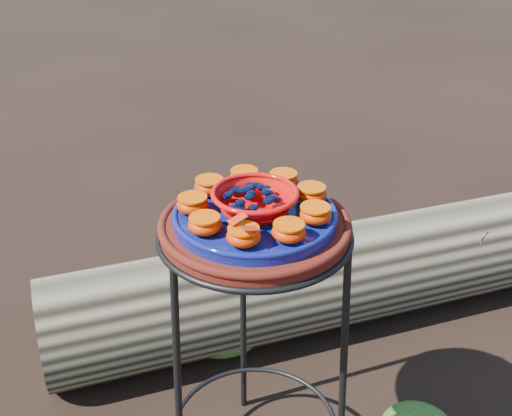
{
  "coord_description": "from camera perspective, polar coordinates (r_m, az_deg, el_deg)",
  "views": [
    {
      "loc": [
        -0.16,
        -1.11,
        1.38
      ],
      "look_at": [
        0.0,
        0.0,
        0.76
      ],
      "focal_mm": 45.0,
      "sensor_mm": 36.0,
      "label": 1
    }
  ],
  "objects": [
    {
      "name": "orange_half_0",
      "position": [
        1.17,
        -1.12,
        -2.52
      ],
      "size": [
        0.06,
        0.06,
        0.04
      ],
      "primitive_type": "ellipsoid",
      "color": "red",
      "rests_on": "cobalt_plate"
    },
    {
      "name": "orange_half_4",
      "position": [
        1.37,
        2.44,
        2.48
      ],
      "size": [
        0.06,
        0.06,
        0.04
      ],
      "primitive_type": "ellipsoid",
      "color": "red",
      "rests_on": "cobalt_plate"
    },
    {
      "name": "red_bowl",
      "position": [
        1.27,
        -0.11,
        0.54
      ],
      "size": [
        0.16,
        0.16,
        0.05
      ],
      "primitive_type": null,
      "color": "red",
      "rests_on": "cobalt_plate"
    },
    {
      "name": "orange_half_5",
      "position": [
        1.38,
        -1.04,
        2.74
      ],
      "size": [
        0.06,
        0.06,
        0.04
      ],
      "primitive_type": "ellipsoid",
      "color": "red",
      "rests_on": "cobalt_plate"
    },
    {
      "name": "orange_half_3",
      "position": [
        1.32,
        4.94,
        1.23
      ],
      "size": [
        0.06,
        0.06,
        0.04
      ],
      "primitive_type": "ellipsoid",
      "color": "red",
      "rests_on": "cobalt_plate"
    },
    {
      "name": "driftwood_log",
      "position": [
        2.12,
        6.03,
        -6.18
      ],
      "size": [
        1.84,
        0.79,
        0.33
      ],
      "primitive_type": null,
      "rotation": [
        0.0,
        0.0,
        0.18
      ],
      "color": "black",
      "rests_on": "ground"
    },
    {
      "name": "cobalt_plate",
      "position": [
        1.29,
        -0.1,
        -0.79
      ],
      "size": [
        0.33,
        0.33,
        0.02
      ],
      "primitive_type": "cylinder",
      "color": "#0C0448",
      "rests_on": "terracotta_saucer"
    },
    {
      "name": "orange_half_8",
      "position": [
        1.21,
        -4.57,
        -1.49
      ],
      "size": [
        0.06,
        0.06,
        0.04
      ],
      "primitive_type": "ellipsoid",
      "color": "red",
      "rests_on": "cobalt_plate"
    },
    {
      "name": "foliage_back",
      "position": [
        2.08,
        -3.13,
        -10.14
      ],
      "size": [
        0.29,
        0.29,
        0.14
      ],
      "primitive_type": "ellipsoid",
      "color": "#204515",
      "rests_on": "ground"
    },
    {
      "name": "glass_gems",
      "position": [
        1.25,
        -0.11,
        1.9
      ],
      "size": [
        0.13,
        0.13,
        0.02
      ],
      "primitive_type": null,
      "color": "black",
      "rests_on": "red_bowl"
    },
    {
      "name": "orange_half_1",
      "position": [
        1.18,
        2.93,
        -2.13
      ],
      "size": [
        0.06,
        0.06,
        0.04
      ],
      "primitive_type": "ellipsoid",
      "color": "red",
      "rests_on": "cobalt_plate"
    },
    {
      "name": "terracotta_saucer",
      "position": [
        1.3,
        -0.1,
        -1.8
      ],
      "size": [
        0.38,
        0.38,
        0.03
      ],
      "primitive_type": "cylinder",
      "color": "#43110B",
      "rests_on": "plant_stand"
    },
    {
      "name": "orange_half_7",
      "position": [
        1.28,
        -5.65,
        0.3
      ],
      "size": [
        0.06,
        0.06,
        0.04
      ],
      "primitive_type": "ellipsoid",
      "color": "red",
      "rests_on": "cobalt_plate"
    },
    {
      "name": "orange_half_6",
      "position": [
        1.35,
        -4.16,
        1.93
      ],
      "size": [
        0.06,
        0.06,
        0.04
      ],
      "primitive_type": "ellipsoid",
      "color": "red",
      "rests_on": "cobalt_plate"
    },
    {
      "name": "orange_half_2",
      "position": [
        1.24,
        5.27,
        -0.57
      ],
      "size": [
        0.06,
        0.06,
        0.04
      ],
      "primitive_type": "ellipsoid",
      "color": "red",
      "rests_on": "cobalt_plate"
    },
    {
      "name": "plant_stand",
      "position": [
        1.52,
        -0.09,
        -13.75
      ],
      "size": [
        0.44,
        0.44,
        0.7
      ],
      "primitive_type": null,
      "color": "black",
      "rests_on": "ground"
    },
    {
      "name": "butterfly",
      "position": [
        1.16,
        -1.13,
        -1.5
      ],
      "size": [
        0.09,
        0.07,
        0.01
      ],
      "primitive_type": null,
      "rotation": [
        0.0,
        0.0,
        0.42
      ],
      "color": "red",
      "rests_on": "orange_half_0"
    }
  ]
}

